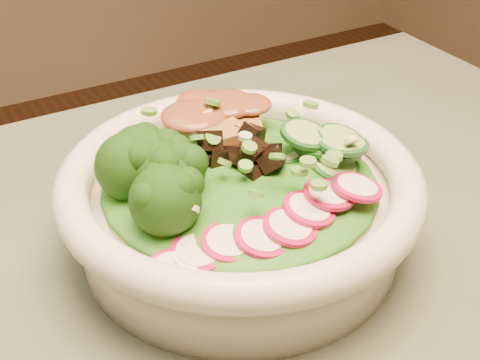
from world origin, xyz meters
TOP-DOWN VIEW (x-y plane):
  - salad_bowl at (0.22, 0.13)m, footprint 0.25×0.25m
  - lettuce_bed at (0.22, 0.13)m, footprint 0.19×0.19m
  - broccoli_florets at (0.16, 0.14)m, footprint 0.09×0.08m
  - radish_slices at (0.21, 0.07)m, footprint 0.11×0.06m
  - cucumber_slices at (0.28, 0.13)m, footprint 0.08×0.08m
  - mushroom_heap at (0.22, 0.15)m, footprint 0.08×0.08m
  - tofu_cubes at (0.22, 0.19)m, footprint 0.09×0.07m
  - peanut_sauce at (0.22, 0.19)m, footprint 0.06×0.05m
  - scallion_garnish at (0.22, 0.13)m, footprint 0.18×0.18m

SIDE VIEW (x-z plane):
  - salad_bowl at x=0.22m, z-range 0.75..0.82m
  - lettuce_bed at x=0.22m, z-range 0.79..0.82m
  - radish_slices at x=0.21m, z-range 0.80..0.82m
  - cucumber_slices at x=0.28m, z-range 0.80..0.83m
  - tofu_cubes at x=0.22m, z-range 0.80..0.83m
  - mushroom_heap at x=0.22m, z-range 0.80..0.84m
  - broccoli_florets at x=0.16m, z-range 0.80..0.84m
  - scallion_garnish at x=0.22m, z-range 0.82..0.84m
  - peanut_sauce at x=0.22m, z-range 0.82..0.84m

